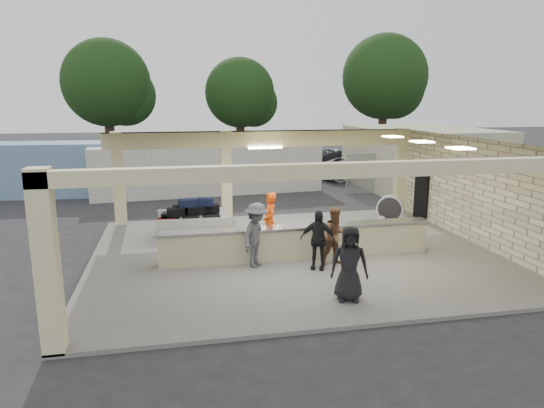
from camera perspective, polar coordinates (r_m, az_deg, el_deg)
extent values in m
plane|color=#242426|center=(14.97, 2.48, -6.10)|extent=(120.00, 120.00, 0.00)
cube|color=#65645E|center=(14.96, 2.48, -5.92)|extent=(12.00, 10.00, 0.10)
cube|color=beige|center=(14.26, 2.61, 7.37)|extent=(12.00, 10.00, 0.02)
cube|color=beige|center=(16.98, 22.59, 1.26)|extent=(0.02, 10.00, 3.50)
cube|color=black|center=(19.74, 17.16, 1.31)|extent=(0.10, 0.95, 2.10)
cube|color=beige|center=(18.91, -0.94, 7.67)|extent=(12.00, 0.50, 0.60)
cube|color=beige|center=(9.68, 9.63, 3.98)|extent=(12.00, 0.30, 0.30)
cube|color=beige|center=(18.87, -17.59, 2.80)|extent=(0.40, 0.40, 3.50)
cube|color=beige|center=(18.86, -5.42, 3.32)|extent=(0.40, 0.40, 3.50)
cube|color=beige|center=(20.97, 14.86, 3.87)|extent=(0.40, 0.40, 3.50)
cube|color=beige|center=(9.72, -24.97, -6.37)|extent=(0.40, 0.40, 3.50)
cube|color=white|center=(18.70, -0.79, 6.63)|extent=(1.30, 0.12, 0.06)
cube|color=#FFEABF|center=(16.97, 14.00, 7.70)|extent=(0.55, 0.55, 0.04)
cube|color=#FFEABF|center=(15.19, 17.23, 7.02)|extent=(0.55, 0.55, 0.04)
cube|color=#FFEABF|center=(13.48, 21.30, 6.13)|extent=(0.55, 0.55, 0.04)
cube|color=#BBB68C|center=(14.34, 2.98, -4.63)|extent=(8.00, 0.50, 0.90)
cube|color=#B7B7BC|center=(14.21, 3.00, -2.70)|extent=(8.20, 0.58, 0.06)
cube|color=silver|center=(16.29, -9.16, -2.25)|extent=(2.43, 1.50, 0.12)
cylinder|color=black|center=(15.90, -12.54, -4.19)|extent=(0.12, 0.39, 0.38)
cylinder|color=black|center=(16.91, -12.41, -3.19)|extent=(0.12, 0.39, 0.38)
cylinder|color=black|center=(15.92, -5.62, -3.92)|extent=(0.12, 0.39, 0.38)
cylinder|color=black|center=(16.93, -5.91, -2.94)|extent=(0.12, 0.39, 0.38)
cube|color=silver|center=(16.94, -9.23, -1.02)|extent=(2.40, 0.11, 0.29)
cube|color=silver|center=(15.54, -9.14, -2.22)|extent=(2.40, 0.11, 0.29)
cube|color=black|center=(15.98, -11.92, -1.98)|extent=(0.57, 0.38, 0.25)
cube|color=black|center=(15.96, -9.51, -1.89)|extent=(0.57, 0.38, 0.25)
cube|color=black|center=(15.98, -7.10, -1.80)|extent=(0.57, 0.38, 0.25)
cube|color=black|center=(16.53, -11.86, -1.49)|extent=(0.57, 0.38, 0.25)
cube|color=black|center=(16.52, -9.54, -1.41)|extent=(0.57, 0.38, 0.25)
cube|color=black|center=(16.54, -7.21, -1.32)|extent=(0.57, 0.38, 0.25)
cube|color=black|center=(16.00, -11.26, -0.97)|extent=(0.57, 0.38, 0.25)
cube|color=black|center=(16.19, -8.88, -0.73)|extent=(0.57, 0.38, 0.25)
cube|color=black|center=(16.39, -7.22, -0.52)|extent=(0.57, 0.38, 0.25)
cube|color=black|center=(16.47, -10.57, -0.57)|extent=(0.57, 0.38, 0.25)
cube|color=black|center=(16.13, -9.93, 0.13)|extent=(0.57, 0.38, 0.25)
cube|color=black|center=(16.23, -7.90, 0.27)|extent=(0.57, 0.38, 0.25)
cube|color=#590F0C|center=(15.89, -12.27, -2.07)|extent=(0.57, 0.38, 0.25)
cylinder|color=silver|center=(18.69, 13.73, -0.48)|extent=(1.01, 0.80, 0.99)
cylinder|color=black|center=(18.69, 13.73, -0.48)|extent=(0.94, 0.78, 0.88)
cube|color=silver|center=(18.66, 12.74, -1.84)|extent=(0.07, 0.55, 0.33)
cube|color=silver|center=(18.93, 14.56, -1.73)|extent=(0.07, 0.55, 0.33)
imported|color=#E6470C|center=(14.82, -0.26, -2.16)|extent=(0.37, 0.67, 1.85)
imported|color=brown|center=(13.79, 7.53, -3.74)|extent=(0.85, 0.45, 1.67)
imported|color=black|center=(13.39, 5.41, -4.21)|extent=(1.03, 0.73, 1.66)
imported|color=#434447|center=(13.48, -1.85, -3.68)|extent=(1.07, 1.18, 1.83)
imported|color=black|center=(11.42, 9.08, -6.92)|extent=(0.93, 0.57, 1.78)
imported|color=white|center=(29.49, 10.21, 4.22)|extent=(5.00, 2.78, 1.36)
imported|color=white|center=(31.16, 17.81, 4.41)|extent=(5.12, 3.95, 1.53)
imported|color=black|center=(30.79, 8.38, 4.85)|extent=(4.95, 2.04, 1.61)
cube|color=white|center=(24.87, -7.46, 4.13)|extent=(11.59, 3.29, 2.48)
cube|color=#739CB9|center=(26.58, -25.34, 3.72)|extent=(10.19, 3.13, 2.61)
cylinder|color=gray|center=(24.59, 8.77, 3.44)|extent=(0.06, 0.06, 2.00)
cylinder|color=gray|center=(25.34, 13.02, 3.53)|extent=(0.06, 0.06, 2.00)
cylinder|color=gray|center=(26.23, 17.01, 3.59)|extent=(0.06, 0.06, 2.00)
cylinder|color=gray|center=(27.24, 20.72, 3.64)|extent=(0.06, 0.06, 2.00)
cylinder|color=gray|center=(28.35, 24.15, 3.67)|extent=(0.06, 0.06, 2.00)
cylinder|color=gray|center=(29.56, 27.32, 3.68)|extent=(0.06, 0.06, 2.00)
cube|color=gray|center=(27.24, 20.72, 3.64)|extent=(12.00, 0.02, 2.00)
cylinder|color=gray|center=(27.12, 20.88, 5.73)|extent=(12.00, 0.05, 0.05)
cylinder|color=#382619|center=(38.13, -18.53, 7.94)|extent=(0.70, 0.70, 4.50)
sphere|color=black|center=(38.07, -18.90, 13.34)|extent=(6.30, 6.30, 6.30)
sphere|color=black|center=(38.52, -16.89, 12.11)|extent=(4.50, 4.50, 4.50)
cylinder|color=#382619|center=(40.24, -3.75, 8.38)|extent=(0.70, 0.70, 4.00)
sphere|color=black|center=(40.16, -3.81, 12.94)|extent=(5.60, 5.60, 5.60)
sphere|color=black|center=(40.93, -2.21, 11.82)|extent=(4.00, 4.00, 4.00)
cylinder|color=#382619|center=(42.59, 12.85, 8.99)|extent=(0.70, 0.70, 5.00)
sphere|color=black|center=(42.57, 13.11, 14.37)|extent=(7.00, 7.00, 7.00)
sphere|color=black|center=(43.59, 14.19, 12.94)|extent=(5.00, 5.00, 5.00)
cube|color=beige|center=(27.27, 17.02, 5.17)|extent=(6.00, 8.00, 3.20)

